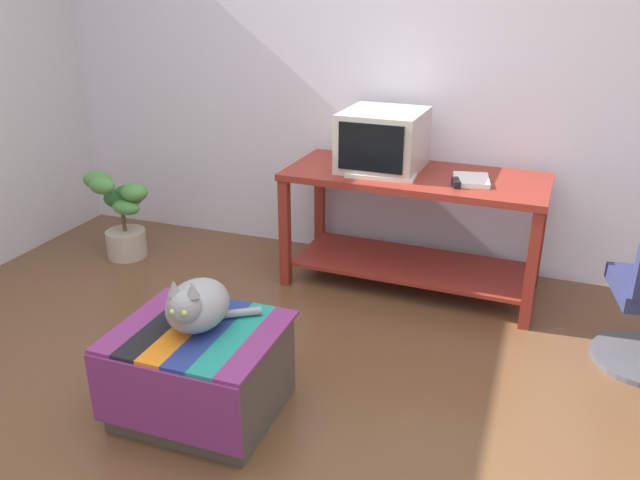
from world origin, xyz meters
name	(u,v)px	position (x,y,z in m)	size (l,w,h in m)	color
ground_plane	(255,427)	(0.00, 0.00, 0.00)	(14.00, 14.00, 0.00)	brown
back_wall	(385,64)	(0.00, 2.05, 1.30)	(8.00, 0.10, 2.60)	silver
desk	(413,210)	(0.33, 1.60, 0.50)	(1.56, 0.71, 0.73)	maroon
tv_monitor	(383,141)	(0.11, 1.64, 0.90)	(0.48, 0.52, 0.35)	#BCB7A8
keyboard	(381,175)	(0.15, 1.46, 0.74)	(0.40, 0.15, 0.02)	beige
book	(471,180)	(0.66, 1.54, 0.75)	(0.20, 0.24, 0.03)	white
ottoman_with_blanket	(201,371)	(-0.27, 0.03, 0.21)	(0.69, 0.61, 0.42)	#4C4238
cat	(196,305)	(-0.27, 0.04, 0.53)	(0.37, 0.40, 0.28)	gray
potted_plant	(122,213)	(-1.64, 1.37, 0.32)	(0.48, 0.36, 0.61)	#B7A893
stapler	(456,183)	(0.59, 1.43, 0.75)	(0.04, 0.11, 0.04)	black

